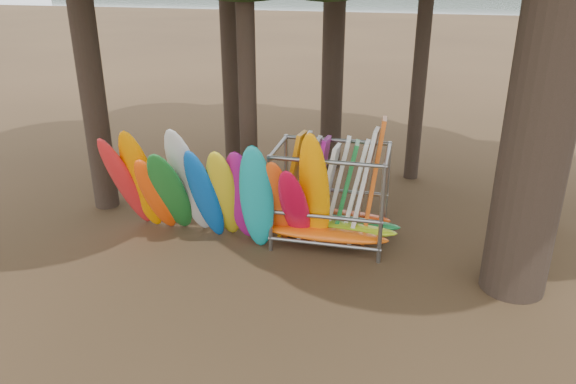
# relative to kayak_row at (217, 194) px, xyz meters

# --- Properties ---
(ground) EXTENTS (120.00, 120.00, 0.00)m
(ground) POSITION_rel_kayak_row_xyz_m (1.64, -1.36, -1.27)
(ground) COLOR #47331E
(ground) RESTS_ON ground
(lake) EXTENTS (160.00, 160.00, 0.00)m
(lake) POSITION_rel_kayak_row_xyz_m (1.64, 58.64, -1.27)
(lake) COLOR gray
(lake) RESTS_ON ground
(kayak_row) EXTENTS (5.16, 2.01, 3.08)m
(kayak_row) POSITION_rel_kayak_row_xyz_m (0.00, 0.00, 0.00)
(kayak_row) COLOR red
(kayak_row) RESTS_ON ground
(storage_rack) EXTENTS (3.20, 1.57, 2.90)m
(storage_rack) POSITION_rel_kayak_row_xyz_m (2.39, 0.80, -0.23)
(storage_rack) COLOR slate
(storage_rack) RESTS_ON ground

